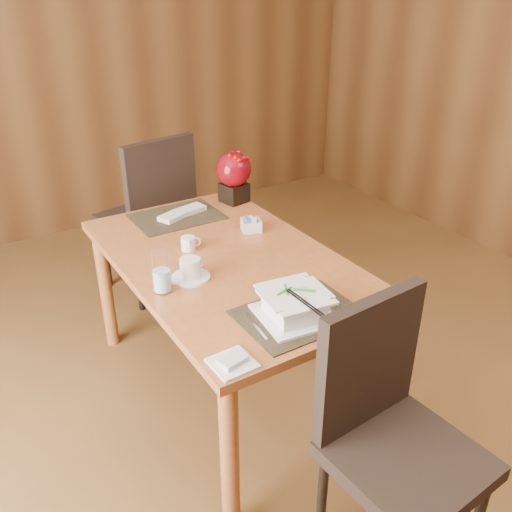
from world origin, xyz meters
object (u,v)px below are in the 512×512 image
bread_plate (232,363)px  far_chair (152,209)px  soup_setting (295,305)px  coffee_cup (190,270)px  sugar_caddy (251,225)px  dining_table (228,276)px  water_glass (161,272)px  creamer_jug (188,243)px  berry_decor (234,174)px  near_chair (390,423)px

bread_plate → far_chair: 1.81m
soup_setting → far_chair: bearing=94.1°
coffee_cup → sugar_caddy: 0.55m
sugar_caddy → bread_plate: 1.06m
soup_setting → coffee_cup: soup_setting is taller
dining_table → sugar_caddy: 0.34m
sugar_caddy → bread_plate: sugar_caddy is taller
dining_table → coffee_cup: 0.28m
water_glass → bread_plate: 0.56m
coffee_cup → creamer_jug: bearing=66.4°
dining_table → soup_setting: (-0.02, -0.55, 0.15)m
dining_table → sugar_caddy: bearing=38.8°
berry_decor → far_chair: (-0.31, 0.50, -0.32)m
soup_setting → near_chair: near_chair is taller
sugar_caddy → near_chair: bearing=-99.1°
coffee_cup → water_glass: size_ratio=0.92×
dining_table → sugar_caddy: (0.25, 0.20, 0.12)m
water_glass → sugar_caddy: 0.69m
soup_setting → bread_plate: (-0.33, -0.12, -0.05)m
creamer_jug → far_chair: 0.95m
creamer_jug → near_chair: near_chair is taller
dining_table → water_glass: water_glass is taller
coffee_cup → water_glass: (-0.14, -0.03, 0.05)m
creamer_jug → sugar_caddy: 0.36m
water_glass → creamer_jug: bearing=48.7°
coffee_cup → water_glass: bearing=-166.6°
coffee_cup → berry_decor: berry_decor is taller
dining_table → soup_setting: bearing=-92.6°
creamer_jug → berry_decor: bearing=57.1°
soup_setting → water_glass: bearing=135.1°
berry_decor → near_chair: 1.66m
soup_setting → sugar_caddy: 0.80m
far_chair → berry_decor: bearing=110.8°
dining_table → far_chair: far_chair is taller
soup_setting → bread_plate: 0.36m
dining_table → coffee_cup: coffee_cup is taller
coffee_cup → far_chair: (0.29, 1.16, -0.19)m
soup_setting → far_chair: far_chair is taller
far_chair → bread_plate: bearing=65.6°
creamer_jug → soup_setting: bearing=-66.3°
soup_setting → water_glass: 0.56m
sugar_caddy → creamer_jug: bearing=-175.5°
water_glass → berry_decor: bearing=43.5°
bread_plate → near_chair: (0.41, -0.33, -0.20)m
soup_setting → near_chair: bearing=-73.0°
bread_plate → near_chair: near_chair is taller
soup_setting → berry_decor: berry_decor is taller
soup_setting → water_glass: size_ratio=1.64×
coffee_cup → sugar_caddy: (0.47, 0.28, -0.01)m
berry_decor → bread_plate: berry_decor is taller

